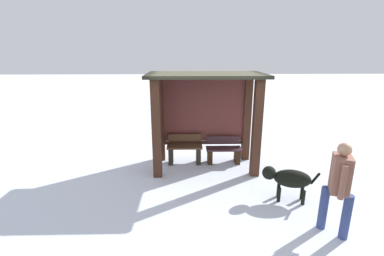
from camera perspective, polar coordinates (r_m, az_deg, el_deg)
ground_plane at (r=7.20m, az=2.68°, el=-8.12°), size 60.00×60.00×0.00m
bus_shelter at (r=6.86m, az=2.05°, el=4.82°), size 2.82×1.54×2.42m
bench_left_inside at (r=7.28m, az=-1.56°, el=-4.83°), size 0.94×0.36×0.78m
bench_center_inside at (r=7.37m, az=6.65°, el=-5.01°), size 0.94×0.38×0.71m
person_walking at (r=4.95m, az=28.62°, el=-10.16°), size 0.41×0.57×1.59m
dog at (r=5.82m, az=19.59°, el=-9.98°), size 1.07×0.52×0.69m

